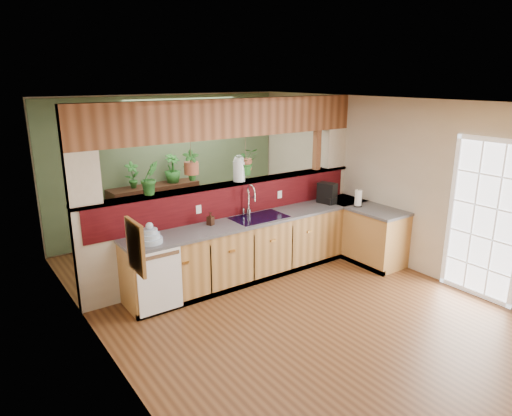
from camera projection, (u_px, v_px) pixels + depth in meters
ground at (286, 303)px, 6.06m from camera, size 4.60×7.00×0.01m
ceiling at (290, 103)px, 5.34m from camera, size 4.60×7.00×0.01m
wall_back at (169, 166)px, 8.45m from camera, size 4.60×0.02×2.60m
wall_left at (104, 247)px, 4.43m from camera, size 0.02×7.00×2.60m
wall_right at (405, 185)px, 6.98m from camera, size 0.02×7.00×2.60m
pass_through_partition at (233, 195)px, 6.81m from camera, size 4.60×0.21×2.60m
pass_through_ledge at (231, 184)px, 6.74m from camera, size 4.60×0.21×0.04m
header_beam at (230, 118)px, 6.48m from camera, size 4.60×0.15×0.55m
sage_backwall at (170, 166)px, 8.43m from camera, size 4.55×0.02×2.55m
countertop at (294, 240)px, 7.09m from camera, size 4.14×1.52×0.90m
dishwasher at (160, 282)px, 5.64m from camera, size 0.58×0.03×0.82m
navy_sink at (259, 222)px, 6.74m from camera, size 0.82×0.50×0.18m
french_door at (484, 222)px, 6.01m from camera, size 0.06×1.02×2.16m
framed_print at (136, 247)px, 3.75m from camera, size 0.04×0.35×0.45m
faucet at (250, 199)px, 6.74m from camera, size 0.21×0.21×0.48m
dish_stack at (150, 237)px, 5.67m from camera, size 0.31×0.31×0.27m
soap_dispenser at (210, 219)px, 6.35m from camera, size 0.11×0.11×0.18m
coffee_maker at (328, 194)px, 7.43m from camera, size 0.18×0.30×0.34m
paper_towel at (358, 199)px, 7.25m from camera, size 0.13×0.13×0.28m
glass_jar at (239, 168)px, 6.77m from camera, size 0.18×0.18×0.40m
ledge_plant_left at (150, 178)px, 5.98m from camera, size 0.27×0.22×0.45m
hanging_plant_a at (191, 156)px, 6.26m from camera, size 0.27×0.22×0.56m
hanging_plant_b at (245, 150)px, 6.76m from camera, size 0.45×0.42×0.52m
shelving_console at (156, 214)px, 8.24m from camera, size 1.65×0.53×1.08m
shelf_plant_a at (132, 175)px, 7.82m from camera, size 0.25×0.17×0.46m
shelf_plant_b at (172, 169)px, 8.23m from camera, size 0.35×0.35×0.51m
floor_plant at (242, 214)px, 8.60m from camera, size 0.84×0.77×0.79m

